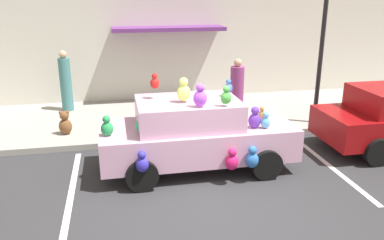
{
  "coord_description": "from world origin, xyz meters",
  "views": [
    {
      "loc": [
        -1.66,
        -6.27,
        3.73
      ],
      "look_at": [
        0.02,
        2.13,
        0.9
      ],
      "focal_mm": 36.96,
      "sensor_mm": 36.0,
      "label": 1
    }
  ],
  "objects_px": {
    "teddy_bear_on_sidewalk": "(65,123)",
    "pedestrian_near_shopfront": "(66,83)",
    "pedestrian_walking_past": "(237,94)",
    "plush_covered_car": "(196,133)",
    "street_lamp_post": "(323,32)"
  },
  "relations": [
    {
      "from": "teddy_bear_on_sidewalk",
      "to": "pedestrian_near_shopfront",
      "type": "height_order",
      "value": "pedestrian_near_shopfront"
    },
    {
      "from": "pedestrian_walking_past",
      "to": "pedestrian_near_shopfront",
      "type": "bearing_deg",
      "value": 155.51
    },
    {
      "from": "plush_covered_car",
      "to": "pedestrian_walking_past",
      "type": "xyz_separation_m",
      "value": [
        1.67,
        2.41,
        0.18
      ]
    },
    {
      "from": "teddy_bear_on_sidewalk",
      "to": "street_lamp_post",
      "type": "distance_m",
      "value": 7.19
    },
    {
      "from": "pedestrian_walking_past",
      "to": "teddy_bear_on_sidewalk",
      "type": "bearing_deg",
      "value": -179.16
    },
    {
      "from": "teddy_bear_on_sidewalk",
      "to": "pedestrian_near_shopfront",
      "type": "distance_m",
      "value": 2.32
    },
    {
      "from": "plush_covered_car",
      "to": "street_lamp_post",
      "type": "relative_size",
      "value": 0.99
    },
    {
      "from": "pedestrian_near_shopfront",
      "to": "teddy_bear_on_sidewalk",
      "type": "bearing_deg",
      "value": -86.24
    },
    {
      "from": "plush_covered_car",
      "to": "pedestrian_near_shopfront",
      "type": "distance_m",
      "value": 5.55
    },
    {
      "from": "pedestrian_walking_past",
      "to": "street_lamp_post",
      "type": "bearing_deg",
      "value": -10.97
    },
    {
      "from": "plush_covered_car",
      "to": "teddy_bear_on_sidewalk",
      "type": "xyz_separation_m",
      "value": [
        -2.96,
        2.34,
        -0.36
      ]
    },
    {
      "from": "street_lamp_post",
      "to": "pedestrian_walking_past",
      "type": "relative_size",
      "value": 2.3
    },
    {
      "from": "pedestrian_near_shopfront",
      "to": "pedestrian_walking_past",
      "type": "relative_size",
      "value": 1.03
    },
    {
      "from": "pedestrian_near_shopfront",
      "to": "plush_covered_car",
      "type": "bearing_deg",
      "value": -55.87
    },
    {
      "from": "plush_covered_car",
      "to": "teddy_bear_on_sidewalk",
      "type": "distance_m",
      "value": 3.79
    }
  ]
}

